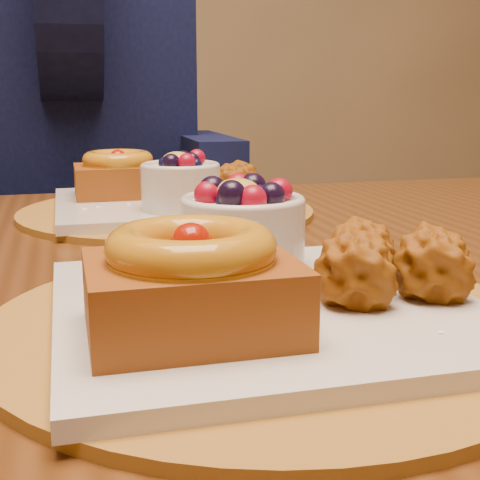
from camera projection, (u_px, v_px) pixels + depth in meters
name	position (u px, v px, depth m)	size (l,w,h in m)	color
dining_table	(202.00, 327.00, 0.68)	(1.60, 0.90, 0.76)	#3D1F0B
place_setting_near	(258.00, 284.00, 0.46)	(0.38, 0.38, 0.09)	brown
place_setting_far	(165.00, 195.00, 0.86)	(0.38, 0.38, 0.09)	brown
chair_far	(134.00, 314.00, 1.41)	(0.41, 0.41, 0.82)	black
diner	(70.00, 84.00, 1.22)	(0.53, 0.51, 0.87)	black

